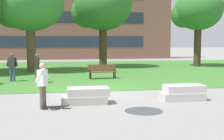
% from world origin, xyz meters
% --- Properties ---
extents(ground_plane, '(140.00, 140.00, 0.00)m').
position_xyz_m(ground_plane, '(0.00, 0.00, 0.00)').
color(ground_plane, gray).
extents(grass_lawn, '(40.00, 20.00, 0.02)m').
position_xyz_m(grass_lawn, '(0.00, 10.00, 0.01)').
color(grass_lawn, '#3D752D').
rests_on(grass_lawn, ground).
extents(concrete_block_center, '(1.89, 0.90, 0.64)m').
position_xyz_m(concrete_block_center, '(-0.76, -2.69, 0.31)').
color(concrete_block_center, '#B2ADA3').
rests_on(concrete_block_center, ground).
extents(concrete_block_left, '(1.80, 0.90, 0.64)m').
position_xyz_m(concrete_block_left, '(3.37, -2.64, 0.31)').
color(concrete_block_left, '#BCB7B2').
rests_on(concrete_block_left, ground).
extents(person_skateboarder, '(0.48, 1.34, 1.71)m').
position_xyz_m(person_skateboarder, '(-2.40, -3.34, 0.97)').
color(person_skateboarder, brown).
rests_on(person_skateboarder, ground).
extents(skateboard, '(1.02, 0.26, 0.14)m').
position_xyz_m(skateboard, '(-1.95, -3.47, 0.09)').
color(skateboard, black).
rests_on(skateboard, ground).
extents(puddle, '(1.39, 1.39, 0.01)m').
position_xyz_m(puddle, '(1.19, -4.34, 0.00)').
color(puddle, '#47515B').
rests_on(puddle, ground).
extents(park_bench_near_left, '(1.84, 0.71, 0.90)m').
position_xyz_m(park_bench_near_left, '(0.94, 4.85, 0.54)').
color(park_bench_near_left, brown).
rests_on(park_bench_near_left, grass_lawn).
extents(tree_far_left, '(4.62, 4.40, 7.08)m').
position_xyz_m(tree_far_left, '(10.82, 12.21, 5.13)').
color(tree_far_left, '#42301E').
rests_on(tree_far_left, grass_lawn).
extents(tree_near_left, '(5.47, 5.21, 7.56)m').
position_xyz_m(tree_near_left, '(-3.98, 9.93, 5.28)').
color(tree_near_left, brown).
rests_on(tree_near_left, grass_lawn).
extents(tree_near_right, '(5.32, 5.06, 7.58)m').
position_xyz_m(tree_near_right, '(2.05, 12.78, 5.36)').
color(tree_near_right, '#42301E').
rests_on(tree_near_right, grass_lawn).
extents(trash_bin, '(0.49, 0.49, 0.96)m').
position_xyz_m(trash_bin, '(-3.04, 5.04, 0.50)').
color(trash_bin, '#234C28').
rests_on(trash_bin, grass_lawn).
extents(person_bystander_near_lawn, '(0.29, 0.63, 1.71)m').
position_xyz_m(person_bystander_near_lawn, '(-3.04, 3.43, 0.98)').
color(person_bystander_near_lawn, brown).
rests_on(person_bystander_near_lawn, grass_lawn).
extents(person_bystander_far_lawn, '(0.72, 0.36, 1.71)m').
position_xyz_m(person_bystander_far_lawn, '(-4.58, 4.41, 0.98)').
color(person_bystander_far_lawn, '#384C7A').
rests_on(person_bystander_far_lawn, grass_lawn).
extents(building_facade_distant, '(29.66, 1.03, 12.39)m').
position_xyz_m(building_facade_distant, '(-2.21, 24.50, 6.19)').
color(building_facade_distant, brown).
rests_on(building_facade_distant, ground).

